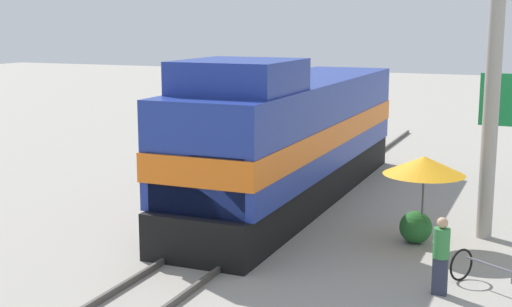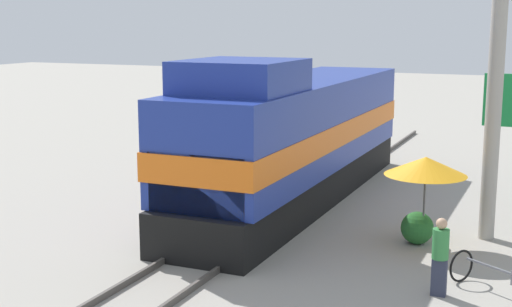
{
  "view_description": "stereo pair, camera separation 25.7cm",
  "coord_description": "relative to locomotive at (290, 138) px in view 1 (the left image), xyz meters",
  "views": [
    {
      "loc": [
        7.38,
        -17.51,
        5.56
      ],
      "look_at": [
        1.2,
        -2.82,
        2.59
      ],
      "focal_mm": 50.0,
      "sensor_mm": 36.0,
      "label": 1
    },
    {
      "loc": [
        7.61,
        -17.4,
        5.56
      ],
      "look_at": [
        1.2,
        -2.82,
        2.59
      ],
      "focal_mm": 50.0,
      "sensor_mm": 36.0,
      "label": 2
    }
  ],
  "objects": [
    {
      "name": "shrub_cluster",
      "position": [
        4.37,
        -2.65,
        -1.62
      ],
      "size": [
        0.83,
        0.83,
        0.83
      ],
      "primitive_type": "sphere",
      "color": "#236028",
      "rests_on": "ground_plane"
    },
    {
      "name": "vendor_umbrella",
      "position": [
        4.53,
        -2.74,
        0.01
      ],
      "size": [
        2.03,
        2.03,
        2.27
      ],
      "color": "#4C4C4C",
      "rests_on": "ground_plane"
    },
    {
      "name": "utility_pole",
      "position": [
        5.92,
        -1.46,
        2.98
      ],
      "size": [
        1.8,
        0.4,
        9.9
      ],
      "color": "#9E998E",
      "rests_on": "ground_plane"
    },
    {
      "name": "rail_far",
      "position": [
        0.72,
        -2.75,
        -1.95
      ],
      "size": [
        0.08,
        36.29,
        0.15
      ],
      "primitive_type": "cube",
      "color": "#4C4742",
      "rests_on": "ground_plane"
    },
    {
      "name": "rail_near",
      "position": [
        -0.72,
        -2.75,
        -1.95
      ],
      "size": [
        0.08,
        36.29,
        0.15
      ],
      "primitive_type": "cube",
      "color": "#4C4742",
      "rests_on": "ground_plane"
    },
    {
      "name": "person_bystander",
      "position": [
        5.46,
        -5.95,
        -1.14
      ],
      "size": [
        0.34,
        0.34,
        1.64
      ],
      "color": "#2D3347",
      "rests_on": "ground_plane"
    },
    {
      "name": "locomotive",
      "position": [
        0.0,
        0.0,
        0.0
      ],
      "size": [
        2.96,
        13.87,
        4.59
      ],
      "color": "black",
      "rests_on": "ground_plane"
    },
    {
      "name": "ground_plane",
      "position": [
        0.0,
        -2.75,
        -2.03
      ],
      "size": [
        120.0,
        120.0,
        0.0
      ],
      "primitive_type": "plane",
      "color": "gray"
    },
    {
      "name": "bicycle",
      "position": [
        6.57,
        -5.48,
        -1.66
      ],
      "size": [
        2.02,
        1.66,
        0.72
      ],
      "rotation": [
        0.0,
        0.0,
        1.0
      ],
      "color": "black",
      "rests_on": "ground_plane"
    }
  ]
}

